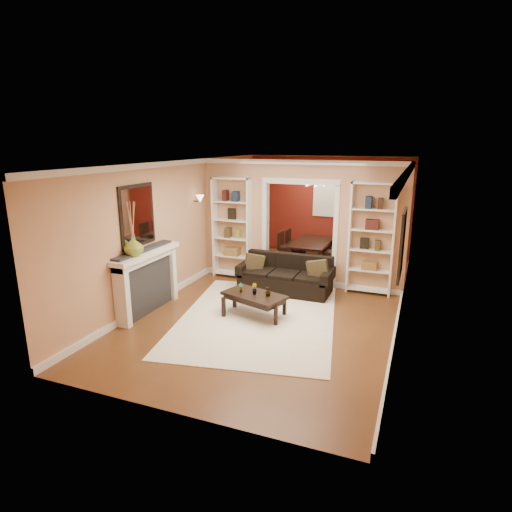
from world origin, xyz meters
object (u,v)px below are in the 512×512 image
at_px(coffee_table, 254,305).
at_px(fireplace, 148,282).
at_px(bookshelf_left, 232,228).
at_px(bookshelf_right, 371,239).
at_px(dining_table, 313,252).
at_px(sofa, 285,275).

height_order(coffee_table, fireplace, fireplace).
bearing_deg(bookshelf_left, bookshelf_right, 0.00).
height_order(coffee_table, dining_table, dining_table).
xyz_separation_m(coffee_table, bookshelf_right, (1.76, 2.02, 0.94)).
xyz_separation_m(sofa, fireplace, (-2.01, -1.95, 0.20)).
xyz_separation_m(bookshelf_left, dining_table, (1.45, 1.84, -0.87)).
xyz_separation_m(sofa, bookshelf_right, (1.63, 0.58, 0.77)).
bearing_deg(bookshelf_left, coffee_table, -56.38).
distance_m(sofa, coffee_table, 1.45).
xyz_separation_m(coffee_table, fireplace, (-1.88, -0.51, 0.37)).
bearing_deg(dining_table, coffee_table, 178.36).
bearing_deg(bookshelf_left, fireplace, -102.05).
bearing_deg(sofa, coffee_table, -95.16).
relative_size(coffee_table, bookshelf_left, 0.48).
height_order(sofa, coffee_table, sofa).
bearing_deg(sofa, bookshelf_left, 158.48).
bearing_deg(sofa, dining_table, 90.46).
relative_size(sofa, bookshelf_right, 0.85).
xyz_separation_m(sofa, bookshelf_left, (-1.47, 0.58, 0.77)).
bearing_deg(fireplace, bookshelf_left, 77.95).
distance_m(bookshelf_left, bookshelf_right, 3.10).
relative_size(fireplace, dining_table, 1.06).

